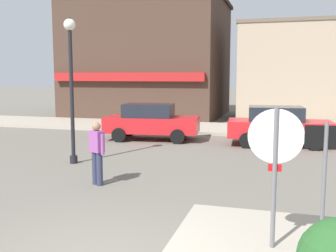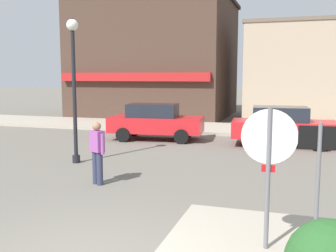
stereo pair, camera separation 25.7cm
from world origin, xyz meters
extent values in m
cube|color=#A89E8C|center=(0.00, 14.94, 0.07)|extent=(80.00, 4.00, 0.15)
cylinder|color=slate|center=(2.57, 1.00, 1.15)|extent=(0.07, 0.07, 2.30)
cylinder|color=red|center=(2.57, 1.02, 1.87)|extent=(0.76, 0.06, 0.76)
cylinder|color=white|center=(2.57, 1.00, 1.87)|extent=(0.82, 0.06, 0.82)
cube|color=red|center=(2.57, 1.01, 1.39)|extent=(0.20, 0.03, 0.11)
cylinder|color=slate|center=(3.27, 1.04, 1.05)|extent=(0.06, 0.06, 2.10)
cube|color=black|center=(3.27, 1.05, 1.88)|extent=(0.60, 0.05, 0.34)
cube|color=white|center=(3.27, 1.06, 1.88)|extent=(0.54, 0.04, 0.29)
cube|color=black|center=(3.27, 1.06, 1.88)|extent=(0.34, 0.03, 0.08)
cylinder|color=black|center=(-3.65, 5.97, 2.10)|extent=(0.12, 0.12, 4.20)
cylinder|color=black|center=(-3.65, 5.97, 0.12)|extent=(0.24, 0.24, 0.24)
sphere|color=white|center=(-3.65, 5.97, 4.31)|extent=(0.36, 0.36, 0.36)
cone|color=black|center=(-3.65, 5.97, 4.45)|extent=(0.32, 0.32, 0.18)
cube|color=red|center=(-2.71, 11.06, 0.67)|extent=(4.16, 2.12, 0.66)
cube|color=#1E232D|center=(-2.86, 11.05, 1.28)|extent=(2.22, 1.61, 0.56)
cylinder|color=black|center=(-1.57, 12.04, 0.30)|extent=(0.62, 0.24, 0.60)
cylinder|color=black|center=(-1.38, 10.35, 0.30)|extent=(0.62, 0.24, 0.60)
cylinder|color=black|center=(-4.03, 11.77, 0.30)|extent=(0.62, 0.24, 0.60)
cylinder|color=black|center=(-3.85, 10.08, 0.30)|extent=(0.62, 0.24, 0.60)
cube|color=red|center=(2.59, 11.09, 0.67)|extent=(4.13, 2.03, 0.66)
cube|color=#1E232D|center=(2.44, 11.08, 1.28)|extent=(2.19, 1.56, 0.56)
cylinder|color=black|center=(3.76, 12.04, 0.30)|extent=(0.61, 0.23, 0.60)
cylinder|color=black|center=(3.90, 10.35, 0.30)|extent=(0.61, 0.23, 0.60)
cylinder|color=black|center=(1.29, 11.83, 0.30)|extent=(0.61, 0.23, 0.60)
cylinder|color=black|center=(1.43, 10.14, 0.30)|extent=(0.61, 0.23, 0.60)
cylinder|color=#2D334C|center=(-1.72, 3.87, 0.42)|extent=(0.16, 0.16, 0.85)
cylinder|color=#2D334C|center=(-1.88, 3.95, 0.42)|extent=(0.16, 0.16, 0.85)
cube|color=#994C99|center=(-1.80, 3.91, 1.12)|extent=(0.42, 0.36, 0.54)
sphere|color=#9E7051|center=(-1.80, 3.91, 1.50)|extent=(0.22, 0.22, 0.22)
cylinder|color=#994C99|center=(-1.59, 3.81, 1.07)|extent=(0.12, 0.12, 0.52)
cylinder|color=#994C99|center=(-2.00, 4.01, 1.07)|extent=(0.12, 0.12, 0.52)
cube|color=#473328|center=(-6.19, 21.34, 3.86)|extent=(9.89, 8.79, 7.71)
cube|color=#B21E1E|center=(-6.19, 16.79, 2.70)|extent=(9.40, 0.40, 0.50)
cube|color=#2E211A|center=(-6.19, 21.34, 7.83)|extent=(10.19, 9.06, 0.24)
cube|color=tan|center=(4.68, 20.14, 2.83)|extent=(9.00, 5.35, 5.66)
cube|color=#685B4C|center=(4.68, 20.14, 5.76)|extent=(9.18, 5.46, 0.20)
camera|label=1|loc=(2.62, -4.96, 2.76)|focal=42.00mm
camera|label=2|loc=(2.87, -4.88, 2.76)|focal=42.00mm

